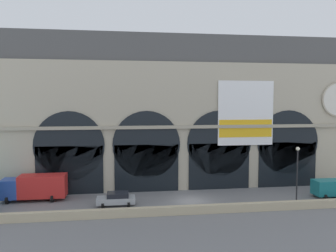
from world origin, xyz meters
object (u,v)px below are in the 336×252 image
(car_midwest, at_px, (116,199))
(street_lamp_quayside, at_px, (297,169))
(van_east, at_px, (334,187))
(box_truck_west, at_px, (35,187))

(car_midwest, distance_m, street_lamp_quayside, 21.00)
(van_east, distance_m, street_lamp_quayside, 7.94)
(street_lamp_quayside, bearing_deg, van_east, 23.81)
(street_lamp_quayside, bearing_deg, box_truck_west, 167.77)
(box_truck_west, relative_size, car_midwest, 1.70)
(box_truck_west, bearing_deg, street_lamp_quayside, -12.23)
(car_midwest, bearing_deg, street_lamp_quayside, -8.80)
(car_midwest, xyz_separation_m, van_east, (27.10, -0.22, 0.44))
(box_truck_west, height_order, van_east, box_truck_west)
(van_east, bearing_deg, car_midwest, 179.53)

